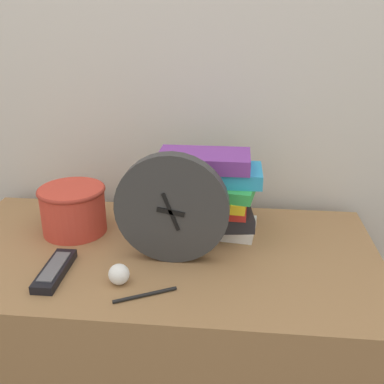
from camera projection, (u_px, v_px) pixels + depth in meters
name	position (u px, v px, depth m)	size (l,w,h in m)	color
wall_back	(175.00, 36.00, 1.28)	(6.00, 0.04, 2.40)	beige
desk	(162.00, 358.00, 1.28)	(1.12, 0.58, 0.70)	olive
desk_clock	(172.00, 209.00, 1.05)	(0.27, 0.04, 0.27)	#333333
book_stack	(211.00, 193.00, 1.20)	(0.27, 0.19, 0.23)	white
basket	(73.00, 208.00, 1.22)	(0.18, 0.18, 0.13)	#C63D2D
tv_remote	(55.00, 270.00, 1.04)	(0.05, 0.17, 0.02)	black
crumpled_paper_ball	(119.00, 274.00, 1.00)	(0.05, 0.05, 0.05)	white
pen	(145.00, 295.00, 0.96)	(0.13, 0.07, 0.01)	black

